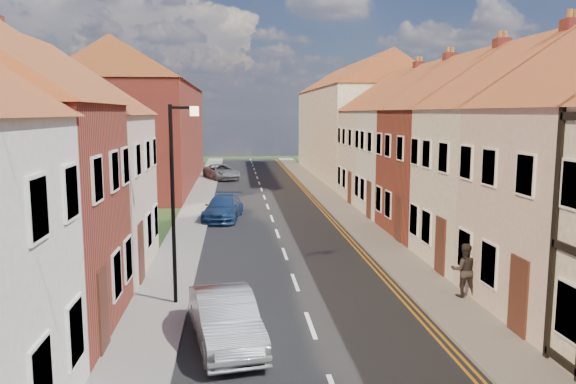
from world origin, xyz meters
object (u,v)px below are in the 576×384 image
object	(u,v)px
lamppost	(175,192)
car_far	(223,208)
car_distant	(222,172)
pedestrian_right_b	(464,270)
car_mid	(225,319)

from	to	relation	value
lamppost	car_far	distance (m)	14.34
lamppost	car_distant	size ratio (longest dim) A/B	1.24
lamppost	car_distant	xyz separation A→B (m)	(0.61, 33.05, -2.86)
lamppost	pedestrian_right_b	size ratio (longest dim) A/B	3.51
car_distant	pedestrian_right_b	bearing A→B (deg)	-95.79
lamppost	pedestrian_right_b	bearing A→B (deg)	-1.95
lamppost	pedestrian_right_b	distance (m)	9.28
car_distant	car_far	bearing A→B (deg)	-108.29
pedestrian_right_b	lamppost	bearing A→B (deg)	9.38
lamppost	pedestrian_right_b	world-z (taller)	lamppost
car_mid	car_distant	distance (m)	36.13
car_distant	pedestrian_right_b	world-z (taller)	pedestrian_right_b
car_distant	car_mid	bearing A→B (deg)	-108.38
car_mid	car_distant	size ratio (longest dim) A/B	0.86
lamppost	car_distant	distance (m)	33.18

